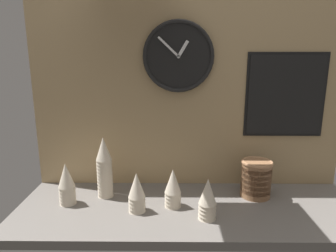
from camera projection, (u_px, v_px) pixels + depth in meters
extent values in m
cube|color=slate|center=(190.00, 209.00, 1.40)|extent=(1.60, 0.56, 0.04)
cube|color=tan|center=(188.00, 87.00, 1.53)|extent=(1.60, 0.03, 1.05)
cone|color=beige|center=(173.00, 195.00, 1.38)|extent=(0.08, 0.08, 0.11)
cone|color=beige|center=(173.00, 191.00, 1.38)|extent=(0.08, 0.08, 0.11)
cone|color=beige|center=(173.00, 188.00, 1.37)|extent=(0.08, 0.08, 0.11)
cone|color=beige|center=(173.00, 184.00, 1.37)|extent=(0.08, 0.08, 0.11)
cone|color=beige|center=(173.00, 181.00, 1.36)|extent=(0.08, 0.08, 0.11)
cone|color=beige|center=(137.00, 199.00, 1.34)|extent=(0.08, 0.08, 0.11)
cone|color=beige|center=(137.00, 196.00, 1.33)|extent=(0.08, 0.08, 0.11)
cone|color=beige|center=(137.00, 192.00, 1.33)|extent=(0.08, 0.08, 0.11)
cone|color=beige|center=(137.00, 189.00, 1.32)|extent=(0.08, 0.08, 0.11)
cone|color=beige|center=(137.00, 185.00, 1.32)|extent=(0.08, 0.08, 0.11)
cone|color=beige|center=(67.00, 192.00, 1.40)|extent=(0.08, 0.08, 0.11)
cone|color=beige|center=(67.00, 189.00, 1.40)|extent=(0.08, 0.08, 0.11)
cone|color=beige|center=(67.00, 186.00, 1.40)|extent=(0.08, 0.08, 0.11)
cone|color=beige|center=(66.00, 182.00, 1.39)|extent=(0.08, 0.08, 0.11)
cone|color=beige|center=(66.00, 179.00, 1.39)|extent=(0.08, 0.08, 0.11)
cone|color=beige|center=(66.00, 175.00, 1.38)|extent=(0.08, 0.08, 0.11)
cone|color=beige|center=(105.00, 185.00, 1.48)|extent=(0.08, 0.08, 0.11)
cone|color=beige|center=(105.00, 182.00, 1.48)|extent=(0.08, 0.08, 0.11)
cone|color=beige|center=(105.00, 179.00, 1.47)|extent=(0.08, 0.08, 0.11)
cone|color=beige|center=(105.00, 176.00, 1.47)|extent=(0.08, 0.08, 0.11)
cone|color=beige|center=(105.00, 172.00, 1.47)|extent=(0.08, 0.08, 0.11)
cone|color=beige|center=(104.00, 169.00, 1.46)|extent=(0.08, 0.08, 0.11)
cone|color=beige|center=(104.00, 166.00, 1.46)|extent=(0.08, 0.08, 0.11)
cone|color=beige|center=(104.00, 162.00, 1.45)|extent=(0.08, 0.08, 0.11)
cone|color=beige|center=(104.00, 159.00, 1.45)|extent=(0.08, 0.08, 0.11)
cone|color=beige|center=(104.00, 156.00, 1.45)|extent=(0.08, 0.08, 0.11)
cone|color=beige|center=(104.00, 152.00, 1.44)|extent=(0.08, 0.08, 0.11)
cone|color=beige|center=(103.00, 149.00, 1.44)|extent=(0.08, 0.08, 0.11)
cone|color=beige|center=(207.00, 206.00, 1.28)|extent=(0.08, 0.08, 0.11)
cone|color=beige|center=(207.00, 203.00, 1.27)|extent=(0.08, 0.08, 0.11)
cone|color=beige|center=(207.00, 199.00, 1.27)|extent=(0.08, 0.08, 0.11)
cone|color=beige|center=(208.00, 195.00, 1.26)|extent=(0.08, 0.08, 0.11)
cone|color=beige|center=(208.00, 191.00, 1.26)|extent=(0.08, 0.08, 0.11)
cylinder|color=#996B47|center=(255.00, 191.00, 1.49)|extent=(0.15, 0.15, 0.05)
cylinder|color=#996B47|center=(255.00, 186.00, 1.49)|extent=(0.15, 0.15, 0.05)
cylinder|color=#996B47|center=(256.00, 181.00, 1.48)|extent=(0.15, 0.15, 0.05)
cylinder|color=#996B47|center=(256.00, 176.00, 1.47)|extent=(0.15, 0.15, 0.05)
cylinder|color=#996B47|center=(257.00, 171.00, 1.47)|extent=(0.15, 0.15, 0.05)
cylinder|color=#996B47|center=(257.00, 166.00, 1.46)|extent=(0.15, 0.15, 0.05)
torus|color=tan|center=(257.00, 163.00, 1.46)|extent=(0.15, 0.15, 0.02)
cylinder|color=black|center=(178.00, 57.00, 1.47)|extent=(0.35, 0.02, 0.35)
torus|color=black|center=(178.00, 57.00, 1.47)|extent=(0.35, 0.02, 0.35)
cube|color=white|center=(183.00, 49.00, 1.45)|extent=(0.06, 0.01, 0.08)
cube|color=white|center=(168.00, 47.00, 1.45)|extent=(0.11, 0.01, 0.10)
cylinder|color=white|center=(178.00, 57.00, 1.46)|extent=(0.02, 0.01, 0.02)
cube|color=black|center=(285.00, 95.00, 1.52)|extent=(0.40, 0.01, 0.43)
cube|color=black|center=(286.00, 95.00, 1.52)|extent=(0.38, 0.01, 0.40)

